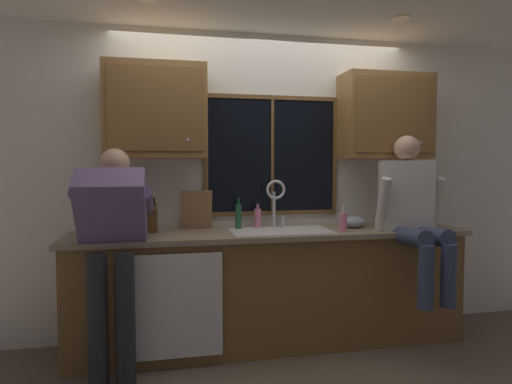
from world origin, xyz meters
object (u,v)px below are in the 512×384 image
at_px(cutting_board, 197,210).
at_px(bottle_tall_clear, 238,216).
at_px(soap_dispenser, 343,222).
at_px(person_standing, 112,237).
at_px(mixing_bowl, 353,222).
at_px(person_sitting_on_counter, 413,209).
at_px(knife_block, 149,219).
at_px(bottle_green_glass, 258,217).

distance_m(cutting_board, bottle_tall_clear, 0.34).
height_order(soap_dispenser, bottle_tall_clear, bottle_tall_clear).
xyz_separation_m(soap_dispenser, bottle_tall_clear, (-0.79, 0.31, 0.03)).
distance_m(person_standing, mixing_bowl, 1.93).
xyz_separation_m(cutting_board, bottle_tall_clear, (0.34, -0.04, -0.05)).
bearing_deg(person_sitting_on_counter, mixing_bowl, 138.11).
bearing_deg(mixing_bowl, person_standing, -169.15).
height_order(mixing_bowl, bottle_tall_clear, bottle_tall_clear).
bearing_deg(bottle_tall_clear, soap_dispenser, -21.42).
bearing_deg(cutting_board, mixing_bowl, -7.42).
relative_size(person_standing, person_sitting_on_counter, 1.24).
xyz_separation_m(knife_block, mixing_bowl, (1.67, -0.06, -0.06)).
xyz_separation_m(person_sitting_on_counter, soap_dispenser, (-0.52, 0.14, -0.11)).
distance_m(knife_block, mixing_bowl, 1.67).
distance_m(soap_dispenser, bottle_green_glass, 0.71).
bearing_deg(bottle_green_glass, bottle_tall_clear, -171.59).
height_order(person_standing, mixing_bowl, person_standing).
relative_size(cutting_board, mixing_bowl, 1.56).
relative_size(knife_block, mixing_bowl, 1.55).
distance_m(person_standing, cutting_board, 0.81).
bearing_deg(soap_dispenser, bottle_tall_clear, 158.58).
xyz_separation_m(person_sitting_on_counter, knife_block, (-2.02, 0.38, -0.08)).
height_order(person_sitting_on_counter, knife_block, person_sitting_on_counter).
bearing_deg(soap_dispenser, mixing_bowl, 47.29).
bearing_deg(knife_block, bottle_green_glass, 5.99).
bearing_deg(bottle_green_glass, person_standing, -154.94).
height_order(soap_dispenser, bottle_green_glass, bottle_green_glass).
bearing_deg(person_standing, knife_block, 61.78).
distance_m(person_standing, bottle_tall_clear, 1.06).
bearing_deg(bottle_tall_clear, person_sitting_on_counter, -18.87).
distance_m(knife_block, bottle_green_glass, 0.88).
xyz_separation_m(person_standing, person_sitting_on_counter, (2.25, 0.04, 0.14)).
xyz_separation_m(knife_block, cutting_board, (0.37, 0.11, 0.05)).
bearing_deg(knife_block, mixing_bowl, -2.14).
bearing_deg(cutting_board, bottle_green_glass, -1.61).
bearing_deg(mixing_bowl, cutting_board, 172.58).
xyz_separation_m(bottle_green_glass, bottle_tall_clear, (-0.17, -0.02, 0.02)).
xyz_separation_m(person_standing, cutting_board, (0.60, 0.53, 0.12)).
bearing_deg(person_standing, soap_dispenser, 6.05).
height_order(bottle_green_glass, bottle_tall_clear, bottle_tall_clear).
relative_size(person_standing, knife_block, 4.86).
height_order(person_sitting_on_counter, cutting_board, person_sitting_on_counter).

